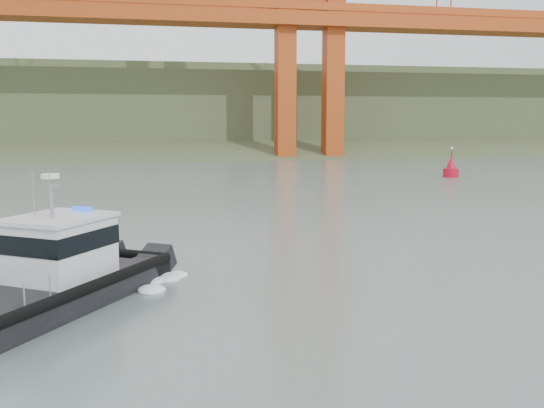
{
  "coord_description": "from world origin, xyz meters",
  "views": [
    {
      "loc": [
        -4.13,
        -21.21,
        6.3
      ],
      "look_at": [
        1.58,
        6.31,
        2.4
      ],
      "focal_mm": 40.0,
      "sensor_mm": 36.0,
      "label": 1
    }
  ],
  "objects": [
    {
      "name": "patrol_boat",
      "position": [
        -7.33,
        0.1,
        1.17
      ],
      "size": [
        8.2,
        9.96,
        4.67
      ],
      "rotation": [
        0.0,
        0.0,
        -0.58
      ],
      "color": "black",
      "rests_on": "ground"
    },
    {
      "name": "nav_buoy",
      "position": [
        29.1,
        40.65,
        0.93
      ],
      "size": [
        1.7,
        1.7,
        3.55
      ],
      "color": "#B20C20",
      "rests_on": "ground"
    },
    {
      "name": "headlands",
      "position": [
        0.0,
        125.5,
        7.05
      ],
      "size": [
        500.0,
        105.36,
        27.12
      ],
      "color": "#41502D",
      "rests_on": "ground"
    },
    {
      "name": "ground",
      "position": [
        0.0,
        0.0,
        0.0
      ],
      "size": [
        400.0,
        400.0,
        0.0
      ],
      "primitive_type": "plane",
      "color": "slate",
      "rests_on": "ground"
    }
  ]
}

